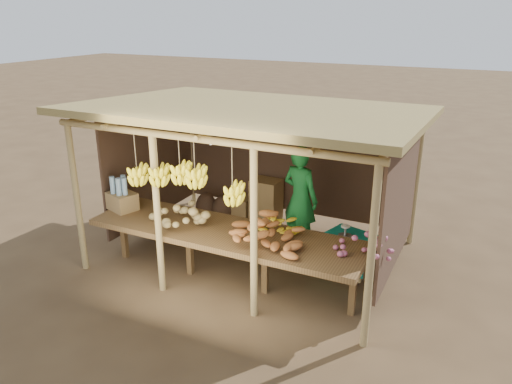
% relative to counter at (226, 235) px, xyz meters
% --- Properties ---
extents(ground, '(60.00, 60.00, 0.00)m').
position_rel_counter_xyz_m(ground, '(-0.00, 0.95, -0.74)').
color(ground, brown).
rests_on(ground, ground).
extents(stall_structure, '(4.70, 3.50, 2.43)m').
position_rel_counter_xyz_m(stall_structure, '(-0.04, 0.94, 1.18)').
color(stall_structure, tan).
rests_on(stall_structure, ground).
extents(counter, '(3.90, 1.05, 0.80)m').
position_rel_counter_xyz_m(counter, '(0.00, 0.00, 0.00)').
color(counter, brown).
rests_on(counter, ground).
extents(potato_heap, '(1.19, 0.77, 0.37)m').
position_rel_counter_xyz_m(potato_heap, '(-0.60, -0.11, 0.25)').
color(potato_heap, '#A18953').
rests_on(potato_heap, counter).
extents(sweet_potato_heap, '(1.21, 0.84, 0.36)m').
position_rel_counter_xyz_m(sweet_potato_heap, '(0.65, -0.11, 0.24)').
color(sweet_potato_heap, '#AB612C').
rests_on(sweet_potato_heap, counter).
extents(onion_heap, '(0.81, 0.55, 0.35)m').
position_rel_counter_xyz_m(onion_heap, '(1.90, 0.04, 0.24)').
color(onion_heap, '#B55872').
rests_on(onion_heap, counter).
extents(banana_pile, '(0.58, 0.39, 0.34)m').
position_rel_counter_xyz_m(banana_pile, '(0.63, 0.27, 0.23)').
color(banana_pile, yellow).
rests_on(banana_pile, counter).
extents(tomato_basin, '(0.40, 0.40, 0.21)m').
position_rel_counter_xyz_m(tomato_basin, '(-1.90, 0.13, 0.15)').
color(tomato_basin, navy).
rests_on(tomato_basin, counter).
extents(bottle_box, '(0.50, 0.44, 0.52)m').
position_rel_counter_xyz_m(bottle_box, '(-1.77, 0.01, 0.26)').
color(bottle_box, olive).
rests_on(bottle_box, counter).
extents(vendor, '(0.71, 0.57, 1.71)m').
position_rel_counter_xyz_m(vendor, '(0.52, 1.46, 0.12)').
color(vendor, '#19732E').
rests_on(vendor, ground).
extents(tarp_crate, '(0.79, 0.73, 0.79)m').
position_rel_counter_xyz_m(tarp_crate, '(1.46, 1.01, -0.42)').
color(tarp_crate, brown).
rests_on(tarp_crate, ground).
extents(carton_stack, '(1.08, 0.44, 0.80)m').
position_rel_counter_xyz_m(carton_stack, '(-0.57, 2.15, -0.38)').
color(carton_stack, olive).
rests_on(carton_stack, ground).
extents(burlap_sacks, '(0.75, 0.39, 0.53)m').
position_rel_counter_xyz_m(burlap_sacks, '(-1.35, 1.98, -0.51)').
color(burlap_sacks, '#4D3323').
rests_on(burlap_sacks, ground).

